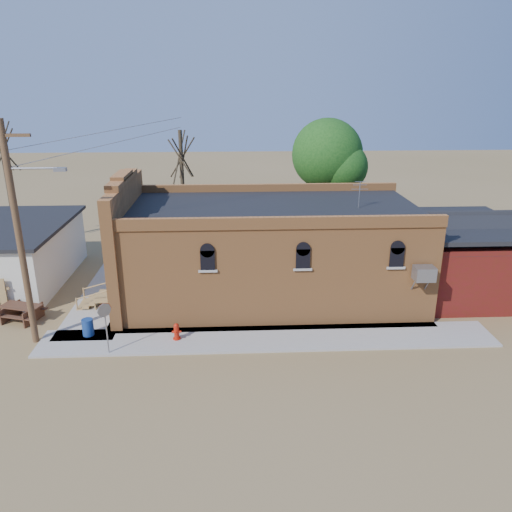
{
  "coord_description": "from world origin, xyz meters",
  "views": [
    {
      "loc": [
        0.1,
        -17.64,
        10.26
      ],
      "look_at": [
        1.15,
        4.66,
        2.4
      ],
      "focal_mm": 35.0,
      "sensor_mm": 36.0,
      "label": 1
    }
  ],
  "objects_px": {
    "fire_hydrant": "(177,331)",
    "trash_barrel": "(88,327)",
    "stop_sign": "(105,315)",
    "brick_bar": "(265,251)",
    "utility_pole": "(20,232)",
    "picnic_table": "(22,310)"
  },
  "relations": [
    {
      "from": "brick_bar",
      "to": "stop_sign",
      "type": "relative_size",
      "value": 7.65
    },
    {
      "from": "utility_pole",
      "to": "stop_sign",
      "type": "bearing_deg",
      "value": -20.39
    },
    {
      "from": "brick_bar",
      "to": "fire_hydrant",
      "type": "xyz_separation_m",
      "value": [
        -3.97,
        -4.53,
        -1.9
      ]
    },
    {
      "from": "stop_sign",
      "to": "brick_bar",
      "type": "bearing_deg",
      "value": 20.35
    },
    {
      "from": "trash_barrel",
      "to": "picnic_table",
      "type": "bearing_deg",
      "value": 153.38
    },
    {
      "from": "picnic_table",
      "to": "brick_bar",
      "type": "bearing_deg",
      "value": 28.69
    },
    {
      "from": "trash_barrel",
      "to": "stop_sign",
      "type": "bearing_deg",
      "value": -51.52
    },
    {
      "from": "brick_bar",
      "to": "utility_pole",
      "type": "distance_m",
      "value": 10.96
    },
    {
      "from": "utility_pole",
      "to": "stop_sign",
      "type": "xyz_separation_m",
      "value": [
        3.23,
        -1.2,
        -3.04
      ]
    },
    {
      "from": "fire_hydrant",
      "to": "trash_barrel",
      "type": "bearing_deg",
      "value": 164.46
    },
    {
      "from": "stop_sign",
      "to": "trash_barrel",
      "type": "height_order",
      "value": "stop_sign"
    },
    {
      "from": "utility_pole",
      "to": "trash_barrel",
      "type": "bearing_deg",
      "value": 8.38
    },
    {
      "from": "trash_barrel",
      "to": "picnic_table",
      "type": "xyz_separation_m",
      "value": [
        -3.39,
        1.7,
        0.04
      ]
    },
    {
      "from": "utility_pole",
      "to": "fire_hydrant",
      "type": "height_order",
      "value": "utility_pole"
    },
    {
      "from": "utility_pole",
      "to": "trash_barrel",
      "type": "relative_size",
      "value": 12.39
    },
    {
      "from": "stop_sign",
      "to": "picnic_table",
      "type": "bearing_deg",
      "value": 125.49
    },
    {
      "from": "brick_bar",
      "to": "trash_barrel",
      "type": "relative_size",
      "value": 22.58
    },
    {
      "from": "brick_bar",
      "to": "trash_barrel",
      "type": "height_order",
      "value": "brick_bar"
    },
    {
      "from": "utility_pole",
      "to": "stop_sign",
      "type": "relative_size",
      "value": 4.2
    },
    {
      "from": "stop_sign",
      "to": "trash_barrel",
      "type": "relative_size",
      "value": 2.95
    },
    {
      "from": "utility_pole",
      "to": "brick_bar",
      "type": "bearing_deg",
      "value": 23.69
    },
    {
      "from": "utility_pole",
      "to": "fire_hydrant",
      "type": "bearing_deg",
      "value": -2.33
    }
  ]
}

